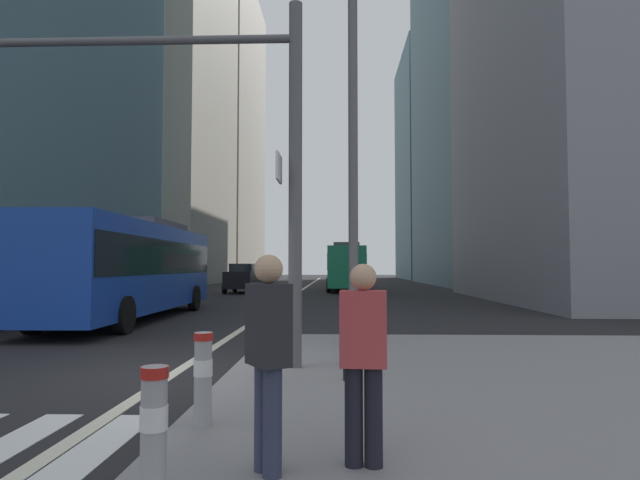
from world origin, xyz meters
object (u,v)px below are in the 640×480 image
car_receding_near (343,273)px  street_lamp_post (353,100)px  city_bus_red_receding (346,265)px  bollard_left (203,374)px  pedestrian_walking (268,351)px  city_bus_blue_oncoming (131,264)px  traffic_signal_gantry (171,125)px  bollard_front (154,426)px  car_oncoming_mid (243,278)px  pedestrian_waiting (363,353)px  bollard_right (260,344)px

car_receding_near → street_lamp_post: 45.98m
city_bus_red_receding → car_receding_near: size_ratio=2.55×
bollard_left → pedestrian_walking: size_ratio=0.55×
city_bus_blue_oncoming → pedestrian_walking: city_bus_blue_oncoming is taller
traffic_signal_gantry → bollard_front: 6.16m
car_oncoming_mid → pedestrian_waiting: size_ratio=2.60×
city_bus_red_receding → pedestrian_waiting: 34.81m
street_lamp_post → pedestrian_waiting: size_ratio=4.87×
city_bus_red_receding → bollard_front: 35.57m
bollard_front → bollard_left: bearing=93.5°
city_bus_blue_oncoming → city_bus_red_receding: same height
street_lamp_post → pedestrian_walking: bearing=-97.3°
bollard_right → car_receding_near: bearing=88.1°
pedestrian_walking → city_bus_blue_oncoming: bearing=115.7°
car_oncoming_mid → traffic_signal_gantry: 27.08m
city_bus_red_receding → traffic_signal_gantry: size_ratio=1.80×
car_receding_near → bollard_left: bearing=-92.2°
city_bus_red_receding → bollard_right: 31.67m
car_receding_near → bollard_right: (-1.66, -49.24, -0.33)m
bollard_left → bollard_right: bollard_left is taller
traffic_signal_gantry → pedestrian_walking: bearing=-63.0°
car_oncoming_mid → traffic_signal_gantry: traffic_signal_gantry is taller
city_bus_red_receding → pedestrian_waiting: city_bus_red_receding is taller
city_bus_blue_oncoming → car_receding_near: bearing=79.4°
city_bus_blue_oncoming → bollard_right: 11.38m
city_bus_red_receding → pedestrian_walking: 35.00m
car_receding_near → traffic_signal_gantry: 48.47m
city_bus_red_receding → bollard_front: (-1.85, -35.50, -1.17)m
street_lamp_post → bollard_left: (-1.71, -5.61, -4.61)m
city_bus_red_receding → car_receding_near: 17.65m
car_receding_near → pedestrian_waiting: bearing=-90.4°
car_oncoming_mid → bollard_right: (5.23, -27.64, -0.33)m
bollard_left → street_lamp_post: bearing=73.1°
car_receding_near → street_lamp_post: size_ratio=0.55×
traffic_signal_gantry → street_lamp_post: street_lamp_post is taller
city_bus_blue_oncoming → city_bus_red_receding: bearing=71.2°
car_oncoming_mid → city_bus_red_receding: bearing=29.8°
city_bus_blue_oncoming → city_bus_red_receding: (7.45, 21.86, -0.00)m
bollard_front → pedestrian_waiting: pedestrian_waiting is taller
bollard_right → car_oncoming_mid: bearing=100.7°
traffic_signal_gantry → pedestrian_waiting: bearing=-54.5°
city_bus_blue_oncoming → bollard_left: size_ratio=12.21×
pedestrian_waiting → pedestrian_walking: bearing=-167.3°
city_bus_blue_oncoming → pedestrian_walking: bearing=-64.3°
car_oncoming_mid → pedestrian_waiting: car_oncoming_mid is taller
car_oncoming_mid → pedestrian_walking: bearing=-79.4°
pedestrian_walking → bollard_left: bearing=124.3°
city_bus_red_receding → traffic_signal_gantry: (-3.34, -30.62, 2.28)m
car_receding_near → bollard_front: bearing=-92.0°
city_bus_blue_oncoming → bollard_front: (5.59, -13.65, -1.17)m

